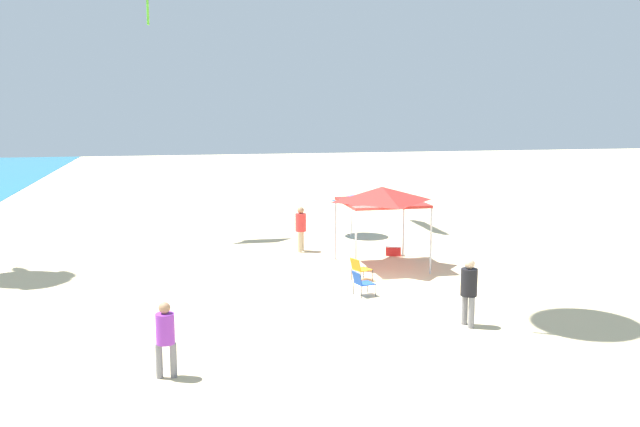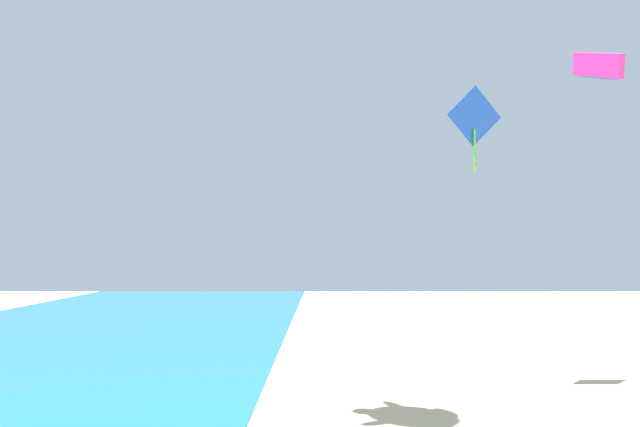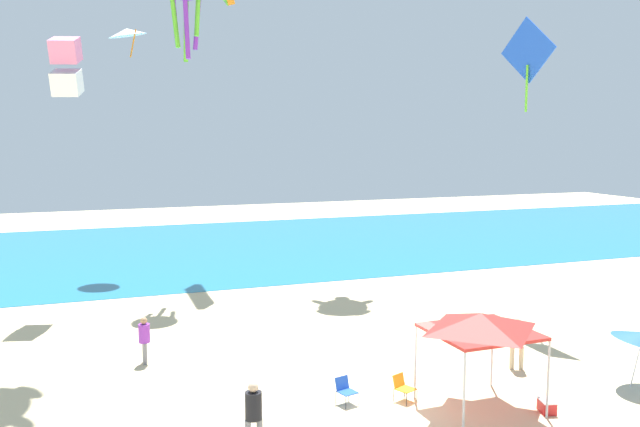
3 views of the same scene
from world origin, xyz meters
name	(u,v)px [view 1 (image 1 of 3)]	position (x,y,z in m)	size (l,w,h in m)	color
ground	(377,284)	(0.00, 0.00, -0.05)	(120.00, 120.00, 0.10)	beige
canopy_tent	(382,196)	(2.25, -0.80, 2.70)	(3.08, 2.93, 3.03)	#B7B7BC
beach_umbrella	(353,198)	(8.36, -1.22, 1.76)	(2.09, 2.06, 2.16)	silver
folding_chair_right_of_tent	(359,268)	(0.30, 0.54, 0.47)	(0.72, 0.78, 0.82)	black
folding_chair_near_cooler	(362,282)	(-1.53, 0.95, 0.47)	(0.66, 0.74, 0.82)	black
cooler_box	(393,250)	(4.02, -1.84, 0.20)	(0.56, 0.71, 0.40)	red
person_far_stroller	(469,287)	(-5.04, -1.16, 1.12)	(0.51, 0.45, 1.91)	slate
person_near_umbrella	(301,225)	(5.49, 1.70, 1.09)	(0.47, 0.44, 1.86)	#C6B28C
person_by_tent	(165,334)	(-7.13, 6.95, 1.03)	(0.42, 0.47, 1.76)	slate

